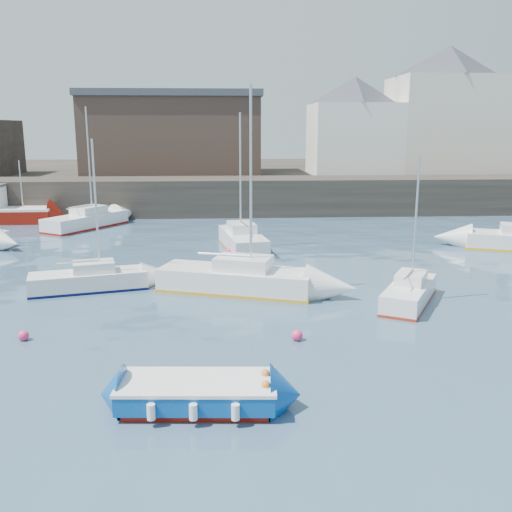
{
  "coord_description": "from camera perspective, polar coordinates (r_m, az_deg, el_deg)",
  "views": [
    {
      "loc": [
        -1.49,
        -12.84,
        7.11
      ],
      "look_at": [
        0.0,
        12.0,
        1.5
      ],
      "focal_mm": 40.0,
      "sensor_mm": 36.0,
      "label": 1
    }
  ],
  "objects": [
    {
      "name": "water",
      "position": [
        14.76,
        2.9,
        -16.12
      ],
      "size": [
        220.0,
        220.0,
        0.0
      ],
      "primitive_type": "plane",
      "color": "#2D4760",
      "rests_on": "ground"
    },
    {
      "name": "quay_wall",
      "position": [
        48.19,
        -1.64,
        6.01
      ],
      "size": [
        90.0,
        5.0,
        3.0
      ],
      "primitive_type": "cube",
      "color": "#28231E",
      "rests_on": "ground"
    },
    {
      "name": "land_strip",
      "position": [
        66.11,
        -2.14,
        7.74
      ],
      "size": [
        90.0,
        32.0,
        2.8
      ],
      "primitive_type": "cube",
      "color": "#28231E",
      "rests_on": "ground"
    },
    {
      "name": "bldg_east_a",
      "position": [
        58.93,
        18.51,
        13.72
      ],
      "size": [
        13.36,
        13.36,
        11.8
      ],
      "color": "beige",
      "rests_on": "land_strip"
    },
    {
      "name": "bldg_east_d",
      "position": [
        55.76,
        9.76,
        12.79
      ],
      "size": [
        11.14,
        11.14,
        8.95
      ],
      "color": "white",
      "rests_on": "land_strip"
    },
    {
      "name": "warehouse",
      "position": [
        56.03,
        -8.23,
        12.07
      ],
      "size": [
        16.4,
        10.4,
        7.6
      ],
      "color": "#3D2D26",
      "rests_on": "land_strip"
    },
    {
      "name": "blue_dinghy",
      "position": [
        15.19,
        -5.89,
        -13.45
      ],
      "size": [
        4.16,
        2.23,
        0.77
      ],
      "color": "maroon",
      "rests_on": "ground"
    },
    {
      "name": "fishing_boat",
      "position": [
        47.82,
        -24.04,
        4.15
      ],
      "size": [
        7.13,
        2.74,
        4.7
      ],
      "color": "maroon",
      "rests_on": "ground"
    },
    {
      "name": "sailboat_a",
      "position": [
        26.57,
        -16.32,
        -2.3
      ],
      "size": [
        5.36,
        2.86,
        6.65
      ],
      "color": "white",
      "rests_on": "ground"
    },
    {
      "name": "sailboat_b",
      "position": [
        25.27,
        -1.9,
        -2.29
      ],
      "size": [
        7.22,
        4.28,
        8.86
      ],
      "color": "white",
      "rests_on": "ground"
    },
    {
      "name": "sailboat_c",
      "position": [
        24.41,
        15.09,
        -3.55
      ],
      "size": [
        3.53,
        4.73,
        6.05
      ],
      "color": "white",
      "rests_on": "ground"
    },
    {
      "name": "sailboat_f",
      "position": [
        34.14,
        -1.36,
        1.64
      ],
      "size": [
        2.92,
        6.37,
        7.99
      ],
      "color": "white",
      "rests_on": "ground"
    },
    {
      "name": "sailboat_h",
      "position": [
        43.23,
        -16.6,
        3.46
      ],
      "size": [
        5.4,
        6.77,
        8.59
      ],
      "color": "white",
      "rests_on": "ground"
    },
    {
      "name": "buoy_near",
      "position": [
        21.28,
        -22.2,
        -7.8
      ],
      "size": [
        0.37,
        0.37,
        0.37
      ],
      "primitive_type": "sphere",
      "color": "#F5316A",
      "rests_on": "ground"
    },
    {
      "name": "buoy_mid",
      "position": [
        19.78,
        4.12,
        -8.4
      ],
      "size": [
        0.39,
        0.39,
        0.39
      ],
      "primitive_type": "sphere",
      "color": "#F5316A",
      "rests_on": "ground"
    },
    {
      "name": "buoy_far",
      "position": [
        32.86,
        -2.71,
        0.19
      ],
      "size": [
        0.38,
        0.38,
        0.38
      ],
      "primitive_type": "sphere",
      "color": "#F5316A",
      "rests_on": "ground"
    }
  ]
}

